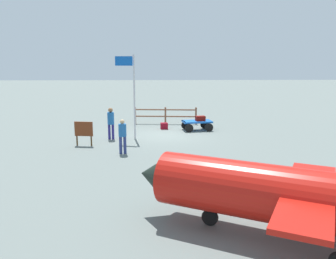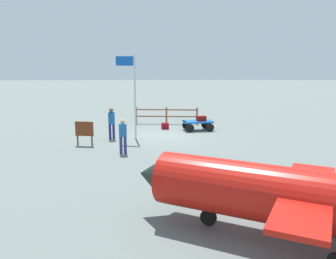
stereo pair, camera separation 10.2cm
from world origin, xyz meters
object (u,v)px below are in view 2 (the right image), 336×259
(airplane_near, at_px, (293,197))
(signboard, at_px, (84,130))
(suitcase_navy, at_px, (201,118))
(worker_trailing, at_px, (112,121))
(flagpole, at_px, (133,89))
(luggage_cart, at_px, (198,124))
(worker_lead, at_px, (123,133))
(suitcase_maroon, at_px, (165,126))

(airplane_near, xyz_separation_m, signboard, (6.99, -9.89, -0.36))
(suitcase_navy, bearing_deg, signboard, 30.72)
(worker_trailing, bearing_deg, flagpole, -178.33)
(luggage_cart, height_order, worker_lead, worker_lead)
(worker_trailing, relative_size, flagpole, 0.38)
(luggage_cart, height_order, worker_trailing, worker_trailing)
(luggage_cart, distance_m, airplane_near, 13.77)
(worker_lead, height_order, airplane_near, airplane_near)
(suitcase_maroon, xyz_separation_m, airplane_near, (-2.81, 14.21, 0.96))
(suitcase_navy, xyz_separation_m, worker_lead, (4.28, 5.45, 0.20))
(airplane_near, bearing_deg, worker_trailing, -62.92)
(luggage_cart, bearing_deg, airplane_near, 93.28)
(worker_lead, bearing_deg, flagpole, -94.39)
(airplane_near, bearing_deg, luggage_cart, -86.72)
(worker_trailing, height_order, signboard, worker_trailing)
(suitcase_navy, relative_size, signboard, 0.51)
(suitcase_navy, height_order, suitcase_maroon, suitcase_navy)
(suitcase_navy, xyz_separation_m, signboard, (6.42, 3.82, 0.03))
(luggage_cart, xyz_separation_m, suitcase_maroon, (2.03, -0.48, -0.24))
(worker_lead, bearing_deg, suitcase_maroon, -108.85)
(airplane_near, bearing_deg, suitcase_maroon, -78.80)
(flagpole, bearing_deg, suitcase_maroon, -122.32)
(luggage_cart, xyz_separation_m, airplane_near, (-0.79, 13.73, 0.72))
(luggage_cart, height_order, suitcase_maroon, luggage_cart)
(suitcase_navy, distance_m, suitcase_maroon, 2.37)
(suitcase_navy, height_order, worker_lead, worker_lead)
(flagpole, bearing_deg, airplane_near, 112.05)
(luggage_cart, relative_size, airplane_near, 0.24)
(worker_lead, bearing_deg, suitcase_navy, -128.17)
(airplane_near, bearing_deg, worker_lead, -59.58)
(airplane_near, relative_size, flagpole, 1.72)
(suitcase_maroon, bearing_deg, worker_trailing, 43.88)
(signboard, bearing_deg, luggage_cart, -148.19)
(worker_trailing, distance_m, flagpole, 2.10)
(flagpole, bearing_deg, luggage_cart, -148.36)
(worker_lead, height_order, flagpole, flagpole)
(luggage_cart, bearing_deg, worker_lead, 53.44)
(suitcase_maroon, height_order, flagpole, flagpole)
(suitcase_navy, xyz_separation_m, worker_trailing, (5.23, 2.36, 0.29))
(worker_trailing, xyz_separation_m, airplane_near, (-5.80, 11.34, 0.10))
(suitcase_maroon, bearing_deg, worker_lead, 71.15)
(worker_lead, distance_m, flagpole, 3.62)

